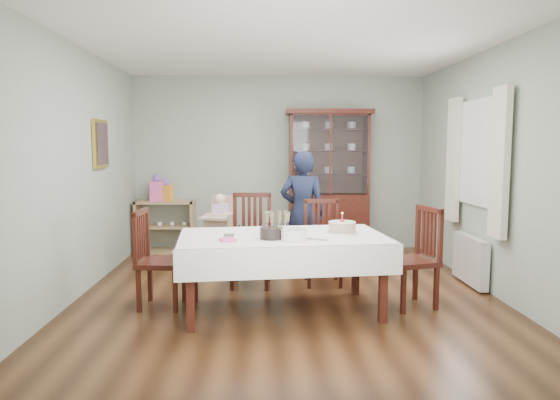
{
  "coord_description": "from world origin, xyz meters",
  "views": [
    {
      "loc": [
        -0.28,
        -5.33,
        1.61
      ],
      "look_at": [
        -0.07,
        0.2,
        1.02
      ],
      "focal_mm": 32.0,
      "sensor_mm": 36.0,
      "label": 1
    }
  ],
  "objects": [
    {
      "name": "floor",
      "position": [
        0.0,
        0.0,
        0.0
      ],
      "size": [
        5.0,
        5.0,
        0.0
      ],
      "primitive_type": "plane",
      "color": "#593319",
      "rests_on": "ground"
    },
    {
      "name": "room_shell",
      "position": [
        0.0,
        0.53,
        1.7
      ],
      "size": [
        5.0,
        5.0,
        5.0
      ],
      "color": "#9EAA99",
      "rests_on": "floor"
    },
    {
      "name": "dining_table",
      "position": [
        -0.08,
        -0.56,
        0.38
      ],
      "size": [
        2.1,
        1.34,
        0.76
      ],
      "rotation": [
        0.0,
        0.0,
        0.1
      ],
      "color": "#441911",
      "rests_on": "floor"
    },
    {
      "name": "china_cabinet",
      "position": [
        0.75,
        2.26,
        1.12
      ],
      "size": [
        1.3,
        0.48,
        2.18
      ],
      "color": "#441911",
      "rests_on": "floor"
    },
    {
      "name": "sideboard",
      "position": [
        -1.75,
        2.28,
        0.4
      ],
      "size": [
        0.9,
        0.38,
        0.8
      ],
      "color": "tan",
      "rests_on": "floor"
    },
    {
      "name": "picture_frame",
      "position": [
        -2.22,
        0.8,
        1.65
      ],
      "size": [
        0.04,
        0.48,
        0.58
      ],
      "primitive_type": "cube",
      "color": "gold",
      "rests_on": "room_shell"
    },
    {
      "name": "window",
      "position": [
        2.22,
        0.3,
        1.55
      ],
      "size": [
        0.04,
        1.02,
        1.22
      ],
      "primitive_type": "cube",
      "color": "white",
      "rests_on": "room_shell"
    },
    {
      "name": "curtain_left",
      "position": [
        2.16,
        -0.32,
        1.45
      ],
      "size": [
        0.07,
        0.3,
        1.55
      ],
      "primitive_type": "cube",
      "color": "silver",
      "rests_on": "room_shell"
    },
    {
      "name": "curtain_right",
      "position": [
        2.16,
        0.92,
        1.45
      ],
      "size": [
        0.07,
        0.3,
        1.55
      ],
      "primitive_type": "cube",
      "color": "silver",
      "rests_on": "room_shell"
    },
    {
      "name": "radiator",
      "position": [
        2.16,
        0.3,
        0.3
      ],
      "size": [
        0.1,
        0.8,
        0.55
      ],
      "primitive_type": "cube",
      "color": "white",
      "rests_on": "floor"
    },
    {
      "name": "chair_far_left",
      "position": [
        -0.4,
        0.39,
        0.32
      ],
      "size": [
        0.51,
        0.51,
        1.07
      ],
      "rotation": [
        0.0,
        0.0,
        -0.07
      ],
      "color": "#441911",
      "rests_on": "floor"
    },
    {
      "name": "chair_far_right",
      "position": [
        0.44,
        0.42,
        0.29
      ],
      "size": [
        0.44,
        0.44,
        0.99
      ],
      "rotation": [
        0.0,
        0.0,
        0.0
      ],
      "color": "#441911",
      "rests_on": "floor"
    },
    {
      "name": "chair_end_left",
      "position": [
        -1.31,
        -0.37,
        0.29
      ],
      "size": [
        0.48,
        0.48,
        0.98
      ],
      "rotation": [
        0.0,
        0.0,
        1.48
      ],
      "color": "#441911",
      "rests_on": "floor"
    },
    {
      "name": "chair_end_right",
      "position": [
        1.24,
        -0.45,
        0.3
      ],
      "size": [
        0.56,
        0.56,
        1.01
      ],
      "rotation": [
        0.0,
        0.0,
        -1.3
      ],
      "color": "#441911",
      "rests_on": "floor"
    },
    {
      "name": "woman",
      "position": [
        0.24,
        0.93,
        0.78
      ],
      "size": [
        0.62,
        0.46,
        1.57
      ],
      "primitive_type": "imported",
      "rotation": [
        0.0,
        0.0,
        2.99
      ],
      "color": "black",
      "rests_on": "floor"
    },
    {
      "name": "high_chair",
      "position": [
        -0.81,
        1.03,
        0.4
      ],
      "size": [
        0.58,
        0.58,
        1.02
      ],
      "rotation": [
        0.0,
        0.0,
        -0.35
      ],
      "color": "black",
      "rests_on": "floor"
    },
    {
      "name": "champagne_tray",
      "position": [
        -0.12,
        -0.43,
        0.83
      ],
      "size": [
        0.35,
        0.35,
        0.21
      ],
      "color": "silver",
      "rests_on": "dining_table"
    },
    {
      "name": "birthday_cake",
      "position": [
        0.52,
        -0.49,
        0.82
      ],
      "size": [
        0.31,
        0.31,
        0.21
      ],
      "color": "white",
      "rests_on": "dining_table"
    },
    {
      "name": "plate_stack_dark",
      "position": [
        -0.19,
        -0.75,
        0.81
      ],
      "size": [
        0.28,
        0.28,
        0.1
      ],
      "primitive_type": "cylinder",
      "rotation": [
        0.0,
        0.0,
        0.34
      ],
      "color": "black",
      "rests_on": "dining_table"
    },
    {
      "name": "plate_stack_white",
      "position": [
        0.02,
        -0.81,
        0.81
      ],
      "size": [
        0.25,
        0.25,
        0.1
      ],
      "primitive_type": "cylinder",
      "rotation": [
        0.0,
        0.0,
        0.09
      ],
      "color": "white",
      "rests_on": "dining_table"
    },
    {
      "name": "napkin_stack",
      "position": [
        -0.58,
        -0.85,
        0.77
      ],
      "size": [
        0.17,
        0.17,
        0.02
      ],
      "primitive_type": "cube",
      "rotation": [
        0.0,
        0.0,
        0.32
      ],
      "color": "#E8559D",
      "rests_on": "dining_table"
    },
    {
      "name": "cutlery",
      "position": [
        -0.63,
        -0.59,
        0.77
      ],
      "size": [
        0.13,
        0.18,
        0.01
      ],
      "primitive_type": null,
      "rotation": [
        0.0,
        0.0,
        0.05
      ],
      "color": "silver",
      "rests_on": "dining_table"
    },
    {
      "name": "cake_knife",
      "position": [
        0.21,
        -0.82,
        0.77
      ],
      "size": [
        0.24,
        0.17,
        0.01
      ],
      "primitive_type": "cube",
      "rotation": [
        0.0,
        0.0,
        -0.56
      ],
      "color": "silver",
      "rests_on": "dining_table"
    },
    {
      "name": "gift_bag_pink",
      "position": [
        -1.86,
        2.26,
        0.98
      ],
      "size": [
        0.24,
        0.17,
        0.4
      ],
      "color": "#E8559D",
      "rests_on": "sideboard"
    },
    {
      "name": "gift_bag_orange",
      "position": [
        -1.73,
        2.26,
        0.95
      ],
      "size": [
        0.21,
        0.18,
        0.34
      ],
      "color": "orange",
      "rests_on": "sideboard"
    }
  ]
}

